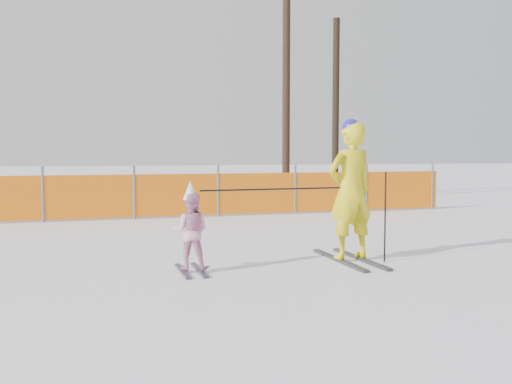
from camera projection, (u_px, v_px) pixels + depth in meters
The scene contains 6 objects.
ground at pixel (267, 268), 7.68m from camera, with size 120.00×120.00×0.00m, color white.
adult at pixel (350, 190), 8.15m from camera, with size 0.78×1.68×2.04m.
child at pixel (191, 230), 7.43m from camera, with size 0.59×0.93×1.19m.
ski_poles at pixel (318, 200), 7.90m from camera, with size 2.67×0.22×1.29m.
safety_fence at pixel (137, 195), 13.27m from camera, with size 16.15×0.06×1.25m.
tree_trunks at pixel (305, 99), 18.75m from camera, with size 1.70×0.94×7.04m.
Camera 1 is at (-2.34, -7.22, 1.56)m, focal length 40.00 mm.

